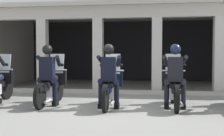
% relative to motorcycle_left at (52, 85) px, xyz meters
% --- Properties ---
extents(ground_plane, '(80.00, 80.00, 0.00)m').
position_rel_motorcycle_left_xyz_m(ground_plane, '(1.61, 2.59, -0.50)').
color(ground_plane, gray).
extents(station_building, '(11.56, 5.37, 3.22)m').
position_rel_motorcycle_left_xyz_m(station_building, '(1.77, 5.58, 1.59)').
color(station_building, black).
rests_on(station_building, ground).
extents(kerb_strip, '(11.06, 0.24, 0.12)m').
position_rel_motorcycle_left_xyz_m(kerb_strip, '(1.77, 2.36, -0.44)').
color(kerb_strip, '#B7B5AD').
rests_on(kerb_strip, ground).
extents(motorcycle_left, '(0.62, 2.04, 1.35)m').
position_rel_motorcycle_left_xyz_m(motorcycle_left, '(0.00, 0.00, 0.00)').
color(motorcycle_left, black).
rests_on(motorcycle_left, ground).
extents(police_officer_left, '(0.63, 0.61, 1.58)m').
position_rel_motorcycle_left_xyz_m(police_officer_left, '(-0.00, -0.28, 0.44)').
color(police_officer_left, black).
rests_on(police_officer_left, ground).
extents(motorcycle_center, '(0.62, 2.04, 1.35)m').
position_rel_motorcycle_left_xyz_m(motorcycle_center, '(1.61, -0.11, 0.00)').
color(motorcycle_center, black).
rests_on(motorcycle_center, ground).
extents(police_officer_center, '(0.63, 0.61, 1.58)m').
position_rel_motorcycle_left_xyz_m(police_officer_center, '(1.61, -0.40, 0.44)').
color(police_officer_center, black).
rests_on(police_officer_center, ground).
extents(motorcycle_right, '(0.62, 2.04, 1.35)m').
position_rel_motorcycle_left_xyz_m(motorcycle_right, '(3.23, 0.04, 0.00)').
color(motorcycle_right, black).
rests_on(motorcycle_right, ground).
extents(police_officer_right, '(0.63, 0.61, 1.58)m').
position_rel_motorcycle_left_xyz_m(police_officer_right, '(3.23, -0.25, 0.44)').
color(police_officer_right, black).
rests_on(police_officer_right, ground).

